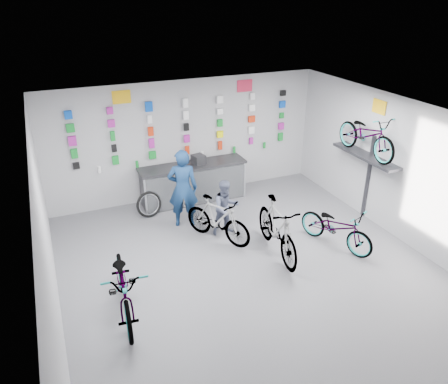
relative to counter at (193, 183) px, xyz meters
name	(u,v)px	position (x,y,z in m)	size (l,w,h in m)	color
floor	(256,277)	(0.00, -3.54, -0.49)	(8.00, 8.00, 0.00)	#535359
ceiling	(262,124)	(0.00, -3.54, 2.51)	(8.00, 8.00, 0.00)	white
wall_back	(186,140)	(0.00, 0.46, 1.01)	(7.00, 7.00, 0.00)	#B3B3B6
wall_front	(444,378)	(0.00, -7.54, 1.01)	(7.00, 7.00, 0.00)	#B3B3B6
wall_left	(47,250)	(-3.50, -3.54, 1.01)	(8.00, 8.00, 0.00)	#B3B3B6
wall_right	(412,176)	(3.50, -3.54, 1.01)	(8.00, 8.00, 0.00)	#B3B3B6
counter	(193,183)	(0.00, 0.00, 0.00)	(2.70, 0.66, 1.00)	black
merch_wall	(182,129)	(-0.11, 0.39, 1.32)	(5.57, 0.08, 1.57)	black
wall_bracket	(366,159)	(3.33, -2.34, 0.98)	(0.39, 1.90, 2.00)	#333338
sign_left	(121,97)	(-1.50, 0.44, 2.23)	(0.42, 0.02, 0.30)	yellow
sign_right	(245,86)	(1.60, 0.44, 2.23)	(0.42, 0.02, 0.30)	#E32A4E
sign_side	(379,107)	(3.48, -2.34, 2.16)	(0.02, 0.40, 0.30)	yellow
bike_left	(124,286)	(-2.46, -3.54, 0.05)	(0.71, 2.03, 1.07)	gray
bike_center	(277,229)	(0.74, -2.97, 0.10)	(0.55, 1.95, 1.17)	gray
bike_right	(336,227)	(2.03, -3.20, -0.03)	(0.60, 1.73, 0.91)	gray
bike_service	(218,219)	(-0.16, -2.00, 0.01)	(0.47, 1.66, 1.00)	gray
bike_wall	(367,135)	(3.25, -2.34, 1.57)	(0.63, 1.80, 0.95)	gray
clerk	(183,189)	(-0.62, -1.08, 0.43)	(0.67, 0.44, 1.84)	navy
customer	(226,208)	(0.12, -1.80, 0.14)	(0.61, 0.48, 1.26)	#4C536C
spare_wheel	(149,204)	(-1.25, -0.37, -0.18)	(0.66, 0.31, 0.64)	black
register	(198,159)	(0.16, 0.01, 0.62)	(0.28, 0.30, 0.22)	black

